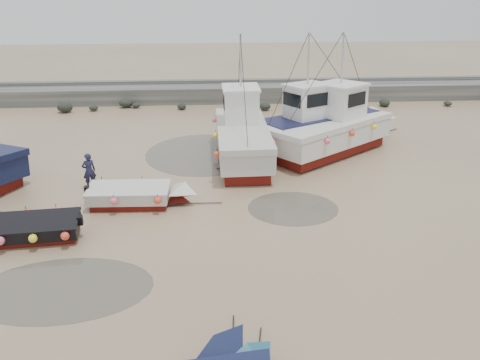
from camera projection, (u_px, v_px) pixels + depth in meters
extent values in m
plane|color=tan|center=(183.00, 251.00, 16.15)|extent=(120.00, 120.00, 0.00)
cube|color=slate|center=(195.00, 94.00, 36.13)|extent=(60.00, 2.20, 1.20)
cube|color=slate|center=(195.00, 82.00, 36.96)|extent=(60.00, 0.60, 0.25)
ellipsoid|color=black|center=(265.00, 106.00, 33.84)|extent=(0.84, 0.86, 0.51)
ellipsoid|color=black|center=(298.00, 100.00, 35.41)|extent=(0.98, 1.07, 0.72)
ellipsoid|color=black|center=(385.00, 103.00, 34.90)|extent=(0.78, 0.90, 0.59)
ellipsoid|color=black|center=(448.00, 103.00, 34.99)|extent=(0.60, 0.70, 0.31)
ellipsoid|color=black|center=(126.00, 103.00, 34.49)|extent=(0.99, 0.80, 0.58)
ellipsoid|color=black|center=(358.00, 103.00, 35.02)|extent=(0.54, 0.46, 0.30)
ellipsoid|color=black|center=(324.00, 103.00, 35.04)|extent=(0.61, 0.47, 0.46)
ellipsoid|color=black|center=(136.00, 105.00, 34.41)|extent=(0.61, 0.53, 0.32)
ellipsoid|color=black|center=(339.00, 101.00, 35.69)|extent=(0.67, 0.55, 0.43)
ellipsoid|color=black|center=(65.00, 107.00, 33.18)|extent=(1.09, 0.88, 0.72)
ellipsoid|color=black|center=(94.00, 108.00, 33.65)|extent=(0.65, 0.60, 0.37)
ellipsoid|color=black|center=(323.00, 104.00, 34.45)|extent=(0.88, 0.64, 0.62)
ellipsoid|color=black|center=(182.00, 107.00, 34.01)|extent=(0.64, 0.62, 0.48)
ellipsoid|color=black|center=(299.00, 102.00, 35.34)|extent=(0.55, 0.45, 0.29)
cylinder|color=#544F43|center=(62.00, 289.00, 14.17)|extent=(5.50, 5.50, 0.01)
cylinder|color=#544F43|center=(293.00, 208.00, 19.24)|extent=(3.74, 3.74, 0.01)
cylinder|color=#544F43|center=(202.00, 153.00, 25.39)|extent=(6.12, 6.12, 0.01)
pyramid|color=#111837|center=(233.00, 340.00, 10.77)|extent=(1.91, 0.83, 0.90)
cylinder|color=black|center=(233.00, 342.00, 12.04)|extent=(0.17, 2.00, 0.04)
pyramid|color=#205973|center=(256.00, 352.00, 10.42)|extent=(1.67, 0.98, 0.90)
cylinder|color=black|center=(258.00, 356.00, 11.59)|extent=(0.39, 1.98, 0.04)
cube|color=maroon|center=(33.00, 236.00, 16.82)|extent=(3.17, 1.37, 0.30)
cube|color=black|center=(31.00, 227.00, 16.68)|extent=(3.41, 1.58, 0.45)
cube|color=brown|center=(30.00, 223.00, 16.61)|extent=(2.86, 1.28, 0.10)
cube|color=black|center=(30.00, 220.00, 16.58)|extent=(3.49, 1.64, 0.07)
cube|color=black|center=(81.00, 219.00, 16.86)|extent=(0.20, 0.23, 0.35)
sphere|color=#EB482C|center=(65.00, 232.00, 16.12)|extent=(0.30, 0.30, 0.30)
sphere|color=#EB482C|center=(58.00, 213.00, 17.45)|extent=(0.30, 0.30, 0.30)
sphere|color=#EB482C|center=(33.00, 234.00, 15.97)|extent=(0.30, 0.30, 0.30)
sphere|color=#EB482C|center=(28.00, 215.00, 17.30)|extent=(0.30, 0.30, 0.30)
sphere|color=#EB482C|center=(0.00, 237.00, 15.82)|extent=(0.30, 0.30, 0.30)
cube|color=maroon|center=(130.00, 202.00, 19.42)|extent=(3.06, 1.38, 0.30)
cube|color=beige|center=(129.00, 194.00, 19.27)|extent=(3.29, 1.61, 0.45)
pyramid|color=beige|center=(177.00, 183.00, 19.16)|extent=(0.77, 1.52, 0.90)
cube|color=brown|center=(129.00, 190.00, 19.21)|extent=(2.77, 1.29, 0.10)
cube|color=beige|center=(129.00, 188.00, 19.17)|extent=(3.37, 1.67, 0.07)
cube|color=black|center=(87.00, 190.00, 19.15)|extent=(0.19, 0.23, 0.35)
cylinder|color=black|center=(198.00, 204.00, 19.55)|extent=(2.00, 0.11, 0.04)
sphere|color=#EB482C|center=(102.00, 183.00, 19.99)|extent=(0.30, 0.30, 0.30)
sphere|color=#EB482C|center=(114.00, 201.00, 18.42)|extent=(0.30, 0.30, 0.30)
sphere|color=#EB482C|center=(143.00, 183.00, 20.04)|extent=(0.30, 0.30, 0.30)
sphere|color=#EB482C|center=(158.00, 200.00, 18.48)|extent=(0.30, 0.30, 0.30)
cube|color=maroon|center=(243.00, 155.00, 24.27)|extent=(2.11, 6.76, 0.55)
cube|color=beige|center=(243.00, 142.00, 23.98)|extent=(2.49, 7.25, 0.95)
pyramid|color=beige|center=(237.00, 108.00, 27.54)|extent=(2.48, 1.43, 1.40)
cube|color=brown|center=(243.00, 132.00, 23.78)|extent=(2.39, 7.09, 0.08)
cube|color=beige|center=(243.00, 129.00, 23.72)|extent=(2.54, 7.42, 0.30)
cube|color=white|center=(241.00, 106.00, 24.25)|extent=(1.74, 2.00, 1.70)
cube|color=white|center=(241.00, 88.00, 23.90)|extent=(1.88, 2.16, 0.12)
cube|color=black|center=(240.00, 97.00, 25.09)|extent=(1.48, 0.05, 0.68)
cylinder|color=#B7B7B2|center=(241.00, 61.00, 23.37)|extent=(0.10, 0.10, 2.60)
cylinder|color=black|center=(236.00, 130.00, 29.25)|extent=(0.05, 3.00, 0.05)
sphere|color=#F3677B|center=(217.00, 155.00, 21.10)|extent=(0.30, 0.30, 0.30)
sphere|color=#F3677B|center=(273.00, 143.00, 22.60)|extent=(0.30, 0.30, 0.30)
sphere|color=#F3677B|center=(216.00, 136.00, 23.75)|extent=(0.30, 0.30, 0.30)
sphere|color=#F3677B|center=(266.00, 127.00, 25.25)|extent=(0.30, 0.30, 0.30)
sphere|color=#F3677B|center=(215.00, 120.00, 26.40)|extent=(0.30, 0.30, 0.30)
cube|color=maroon|center=(319.00, 143.00, 26.17)|extent=(6.52, 4.73, 0.55)
cube|color=#101236|center=(319.00, 130.00, 25.87)|extent=(7.09, 5.27, 0.95)
pyramid|color=#101236|center=(261.00, 128.00, 23.72)|extent=(2.39, 2.82, 1.40)
cube|color=brown|center=(320.00, 121.00, 25.67)|extent=(6.91, 5.11, 0.08)
cube|color=#101236|center=(320.00, 118.00, 25.62)|extent=(7.25, 5.38, 0.30)
cube|color=white|center=(308.00, 103.00, 24.80)|extent=(2.56, 2.44, 1.70)
cube|color=white|center=(309.00, 86.00, 24.44)|extent=(2.77, 2.63, 0.12)
cube|color=black|center=(293.00, 101.00, 24.21)|extent=(0.71, 1.31, 0.68)
cylinder|color=#B7B7B2|center=(311.00, 60.00, 23.91)|extent=(0.10, 0.10, 2.60)
cylinder|color=black|center=(242.00, 164.00, 23.84)|extent=(2.68, 1.43, 0.05)
sphere|color=#F3677B|center=(373.00, 122.00, 25.97)|extent=(0.30, 0.30, 0.30)
sphere|color=#F3677B|center=(326.00, 114.00, 27.56)|extent=(0.30, 0.30, 0.30)
sphere|color=#F3677B|center=(344.00, 128.00, 24.94)|extent=(0.30, 0.30, 0.30)
sphere|color=#F3677B|center=(297.00, 120.00, 26.53)|extent=(0.30, 0.30, 0.30)
sphere|color=#F3677B|center=(313.00, 135.00, 23.91)|extent=(0.30, 0.30, 0.30)
sphere|color=#F3677B|center=(266.00, 125.00, 25.50)|extent=(0.30, 0.30, 0.30)
cube|color=maroon|center=(326.00, 148.00, 25.33)|extent=(6.93, 6.03, 0.55)
cube|color=silver|center=(327.00, 135.00, 25.04)|extent=(7.60, 6.69, 0.95)
pyramid|color=silver|center=(375.00, 110.00, 27.23)|extent=(2.93, 3.28, 1.40)
cube|color=brown|center=(328.00, 126.00, 24.84)|extent=(7.39, 6.49, 0.08)
cube|color=silver|center=(328.00, 123.00, 24.78)|extent=(7.77, 6.83, 0.30)
cube|color=white|center=(342.00, 102.00, 24.99)|extent=(2.86, 2.89, 1.70)
cube|color=white|center=(343.00, 85.00, 24.63)|extent=(3.09, 3.12, 0.12)
cube|color=black|center=(354.00, 95.00, 25.49)|extent=(1.10, 1.48, 0.68)
cylinder|color=#B7B7B2|center=(345.00, 59.00, 24.10)|extent=(0.10, 0.10, 2.60)
cylinder|color=black|center=(383.00, 134.00, 28.57)|extent=(2.45, 1.81, 0.05)
sphere|color=#F3677B|center=(268.00, 132.00, 24.35)|extent=(0.30, 0.30, 0.30)
sphere|color=#F3677B|center=(328.00, 143.00, 22.62)|extent=(0.30, 0.30, 0.30)
sphere|color=#F3677B|center=(293.00, 125.00, 25.48)|extent=(0.30, 0.30, 0.30)
sphere|color=#F3677B|center=(353.00, 136.00, 23.75)|extent=(0.30, 0.30, 0.30)
sphere|color=#F3677B|center=(317.00, 119.00, 26.62)|extent=(0.30, 0.30, 0.30)
sphere|color=#F3677B|center=(375.00, 129.00, 24.88)|extent=(0.30, 0.30, 0.30)
sphere|color=#F3677B|center=(338.00, 114.00, 27.75)|extent=(0.30, 0.30, 0.30)
imported|color=#1C1C3A|center=(91.00, 188.00, 21.15)|extent=(0.71, 0.62, 1.64)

